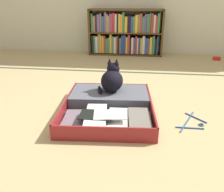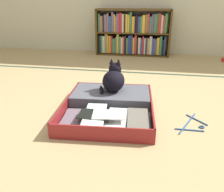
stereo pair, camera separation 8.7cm
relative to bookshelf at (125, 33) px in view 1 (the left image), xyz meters
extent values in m
plane|color=tan|center=(0.09, -2.23, -0.34)|extent=(10.00, 10.00, 0.00)
cube|color=#324634|center=(0.09, -1.05, -0.34)|extent=(4.80, 0.05, 0.00)
cube|color=#513916|center=(-0.57, 0.00, 0.02)|extent=(0.03, 0.29, 0.73)
cube|color=#513916|center=(0.59, 0.00, 0.02)|extent=(0.03, 0.29, 0.73)
cube|color=#513916|center=(0.01, 0.00, 0.37)|extent=(1.17, 0.29, 0.02)
cube|color=#513916|center=(0.01, 0.00, -0.33)|extent=(1.17, 0.29, 0.02)
cube|color=#513916|center=(0.01, 0.00, 0.02)|extent=(1.14, 0.29, 0.02)
cube|color=black|center=(-0.52, 0.00, -0.17)|extent=(0.03, 0.25, 0.28)
cube|color=#447B5B|center=(-0.49, -0.01, -0.17)|extent=(0.02, 0.25, 0.28)
cube|color=beige|center=(-0.46, 0.01, -0.18)|extent=(0.04, 0.25, 0.27)
cube|color=#928654|center=(-0.42, 0.01, -0.16)|extent=(0.04, 0.25, 0.31)
cube|color=gold|center=(-0.39, 0.00, -0.17)|extent=(0.02, 0.25, 0.29)
cube|color=gold|center=(-0.36, 0.01, -0.17)|extent=(0.03, 0.25, 0.28)
cube|color=#AD303C|center=(-0.32, -0.01, -0.17)|extent=(0.03, 0.25, 0.28)
cube|color=#3A8052|center=(-0.29, 0.00, -0.19)|extent=(0.04, 0.25, 0.24)
cube|color=#43785C|center=(-0.26, 0.00, -0.18)|extent=(0.02, 0.25, 0.26)
cube|color=gold|center=(-0.23, 0.01, -0.16)|extent=(0.04, 0.25, 0.31)
cube|color=#44895B|center=(-0.19, 0.00, -0.17)|extent=(0.03, 0.25, 0.27)
cube|color=beige|center=(-0.15, -0.01, -0.18)|extent=(0.03, 0.25, 0.26)
cube|color=#C33C35|center=(-0.12, -0.01, -0.17)|extent=(0.02, 0.25, 0.28)
cube|color=black|center=(-0.10, 0.00, -0.16)|extent=(0.02, 0.25, 0.30)
cube|color=#4A875D|center=(-0.07, -0.01, -0.18)|extent=(0.03, 0.25, 0.25)
cube|color=navy|center=(-0.03, -0.01, -0.16)|extent=(0.04, 0.25, 0.29)
cube|color=navy|center=(0.00, 0.00, -0.16)|extent=(0.03, 0.25, 0.30)
cube|color=gold|center=(0.04, 0.00, -0.18)|extent=(0.03, 0.25, 0.26)
cube|color=#B33A3A|center=(0.07, 0.00, -0.16)|extent=(0.03, 0.25, 0.30)
cube|color=black|center=(0.10, 0.01, -0.19)|extent=(0.02, 0.25, 0.24)
cube|color=silver|center=(0.13, 0.00, -0.18)|extent=(0.04, 0.25, 0.26)
cube|color=#3E518E|center=(0.16, -0.01, -0.18)|extent=(0.03, 0.25, 0.25)
cube|color=#C23238|center=(0.19, -0.01, -0.17)|extent=(0.02, 0.25, 0.29)
cube|color=silver|center=(0.22, -0.01, -0.18)|extent=(0.02, 0.25, 0.26)
cube|color=#2F478C|center=(0.24, 0.01, -0.18)|extent=(0.02, 0.25, 0.26)
cube|color=gold|center=(0.27, 0.00, -0.18)|extent=(0.03, 0.25, 0.25)
cube|color=silver|center=(0.31, 0.00, -0.17)|extent=(0.04, 0.25, 0.29)
cube|color=#304A97|center=(0.35, 0.00, -0.18)|extent=(0.04, 0.25, 0.25)
cube|color=slate|center=(0.39, 0.01, -0.19)|extent=(0.03, 0.25, 0.25)
cube|color=yellow|center=(0.43, 0.00, -0.18)|extent=(0.04, 0.25, 0.27)
cube|color=#3B7A54|center=(0.47, -0.01, -0.16)|extent=(0.03, 0.25, 0.29)
cube|color=black|center=(0.50, 0.00, -0.19)|extent=(0.03, 0.25, 0.24)
cube|color=#345085|center=(0.53, 0.01, -0.17)|extent=(0.02, 0.25, 0.29)
cube|color=#418155|center=(-0.53, 0.00, 0.17)|extent=(0.03, 0.25, 0.28)
cube|color=#8E7156|center=(-0.49, 0.00, 0.15)|extent=(0.04, 0.25, 0.25)
cube|color=black|center=(-0.46, 0.01, 0.16)|extent=(0.02, 0.25, 0.26)
cube|color=slate|center=(-0.42, 0.00, 0.16)|extent=(0.04, 0.25, 0.27)
cube|color=#A0854C|center=(-0.39, 0.01, 0.17)|extent=(0.02, 0.25, 0.29)
cube|color=#31538C|center=(-0.35, 0.00, 0.15)|extent=(0.04, 0.25, 0.24)
cube|color=slate|center=(-0.31, 0.01, 0.18)|extent=(0.03, 0.25, 0.31)
cube|color=gold|center=(-0.28, 0.00, 0.16)|extent=(0.02, 0.25, 0.27)
cube|color=#A27657|center=(-0.26, -0.01, 0.15)|extent=(0.02, 0.25, 0.25)
cube|color=slate|center=(-0.23, -0.01, 0.17)|extent=(0.02, 0.25, 0.28)
cube|color=#C3363D|center=(-0.21, 0.00, 0.17)|extent=(0.02, 0.25, 0.28)
cube|color=#BA2E36|center=(-0.18, 0.00, 0.18)|extent=(0.03, 0.25, 0.30)
cube|color=silver|center=(-0.14, -0.01, 0.17)|extent=(0.03, 0.25, 0.28)
cube|color=#1E242A|center=(-0.12, 0.01, 0.17)|extent=(0.02, 0.25, 0.29)
cube|color=yellow|center=(-0.09, -0.01, 0.17)|extent=(0.03, 0.25, 0.28)
cube|color=gold|center=(-0.06, 0.00, 0.16)|extent=(0.03, 0.25, 0.27)
cube|color=#377951|center=(-0.02, -0.01, 0.18)|extent=(0.03, 0.25, 0.31)
cube|color=gold|center=(0.02, -0.01, 0.15)|extent=(0.04, 0.25, 0.24)
cube|color=black|center=(0.07, -0.01, 0.16)|extent=(0.04, 0.25, 0.26)
cube|color=#2E527F|center=(0.11, 0.00, 0.15)|extent=(0.04, 0.25, 0.24)
cube|color=#4A7F50|center=(0.15, 0.00, 0.15)|extent=(0.03, 0.25, 0.25)
cube|color=yellow|center=(0.18, 0.00, 0.16)|extent=(0.04, 0.25, 0.27)
cube|color=#928150|center=(0.22, 0.01, 0.16)|extent=(0.03, 0.25, 0.27)
cube|color=#B73D3C|center=(0.26, -0.01, 0.17)|extent=(0.03, 0.25, 0.29)
cube|color=#458265|center=(0.29, 0.01, 0.15)|extent=(0.03, 0.25, 0.24)
cube|color=#664F8F|center=(0.32, 0.00, 0.17)|extent=(0.03, 0.25, 0.28)
cube|color=#43734D|center=(0.36, 0.00, 0.17)|extent=(0.04, 0.25, 0.28)
cube|color=#4C8B55|center=(0.39, 0.01, 0.18)|extent=(0.02, 0.25, 0.30)
cube|color=#B6362C|center=(0.43, -0.01, 0.17)|extent=(0.03, 0.25, 0.29)
cube|color=silver|center=(0.46, 0.00, 0.16)|extent=(0.03, 0.25, 0.27)
cube|color=#BB3229|center=(0.49, 0.00, 0.15)|extent=(0.02, 0.25, 0.25)
cube|color=#3A894E|center=(0.52, 0.01, 0.17)|extent=(0.04, 0.25, 0.29)
cube|color=maroon|center=(0.05, -2.46, -0.34)|extent=(0.73, 0.47, 0.01)
cube|color=maroon|center=(0.06, -2.66, -0.29)|extent=(0.70, 0.06, 0.11)
cube|color=maroon|center=(-0.29, -2.48, -0.29)|extent=(0.04, 0.42, 0.11)
cube|color=maroon|center=(0.39, -2.43, -0.29)|extent=(0.04, 0.42, 0.11)
cube|color=#4C5353|center=(0.05, -2.46, -0.33)|extent=(0.70, 0.45, 0.01)
cube|color=maroon|center=(0.02, -2.03, -0.34)|extent=(0.73, 0.47, 0.01)
cube|color=maroon|center=(0.00, -1.83, -0.29)|extent=(0.70, 0.06, 0.11)
cube|color=maroon|center=(-0.32, -2.06, -0.29)|extent=(0.04, 0.42, 0.11)
cube|color=maroon|center=(0.36, -2.01, -0.29)|extent=(0.04, 0.42, 0.11)
cube|color=#4C5353|center=(0.02, -2.03, -0.33)|extent=(0.70, 0.45, 0.01)
cylinder|color=black|center=(0.03, -2.25, -0.33)|extent=(0.68, 0.07, 0.02)
cube|color=silver|center=(-0.20, -2.48, -0.32)|extent=(0.17, 0.31, 0.02)
cube|color=slate|center=(-0.19, -2.47, -0.30)|extent=(0.18, 0.33, 0.02)
cube|color=tan|center=(-0.03, -2.46, -0.31)|extent=(0.19, 0.33, 0.02)
cube|color=slate|center=(-0.04, -2.45, -0.29)|extent=(0.19, 0.34, 0.01)
cube|color=gray|center=(-0.03, -2.45, -0.28)|extent=(0.19, 0.34, 0.02)
cube|color=silver|center=(-0.02, -2.46, -0.26)|extent=(0.19, 0.38, 0.01)
cube|color=tan|center=(0.13, -2.46, -0.32)|extent=(0.18, 0.35, 0.02)
cube|color=#9E7A96|center=(0.13, -2.45, -0.30)|extent=(0.19, 0.32, 0.01)
cube|color=silver|center=(0.13, -2.45, -0.29)|extent=(0.16, 0.36, 0.01)
cube|color=gray|center=(0.29, -2.44, -0.31)|extent=(0.16, 0.32, 0.02)
cube|color=slate|center=(0.30, -2.43, -0.30)|extent=(0.16, 0.31, 0.01)
cube|color=slate|center=(0.29, -2.43, -0.28)|extent=(0.18, 0.33, 0.02)
cube|color=white|center=(0.08, -2.46, -0.24)|extent=(0.25, 0.19, 0.01)
cube|color=black|center=(-0.02, -2.47, -0.25)|extent=(0.24, 0.17, 0.01)
cube|color=#565965|center=(0.02, -2.03, -0.28)|extent=(0.69, 0.44, 0.10)
torus|color=white|center=(-0.02, -2.04, -0.24)|extent=(0.14, 0.14, 0.01)
cylinder|color=black|center=(-0.19, -1.86, -0.29)|extent=(0.02, 0.02, 0.10)
cylinder|color=black|center=(0.20, -1.83, -0.29)|extent=(0.02, 0.02, 0.10)
cube|color=red|center=(0.09, -2.65, -0.30)|extent=(0.03, 0.00, 0.03)
cube|color=red|center=(0.13, -2.65, -0.28)|extent=(0.04, 0.00, 0.02)
ellipsoid|color=black|center=(0.04, -2.02, -0.14)|extent=(0.21, 0.25, 0.19)
ellipsoid|color=black|center=(0.04, -1.96, -0.18)|extent=(0.14, 0.09, 0.10)
sphere|color=black|center=(0.04, -1.97, -0.05)|extent=(0.11, 0.11, 0.11)
cone|color=black|center=(0.07, -1.98, 0.02)|extent=(0.04, 0.04, 0.05)
cone|color=black|center=(0.01, -1.97, 0.02)|extent=(0.04, 0.04, 0.05)
sphere|color=gold|center=(0.07, -1.92, -0.04)|extent=(0.02, 0.02, 0.02)
sphere|color=gold|center=(0.03, -1.92, -0.04)|extent=(0.02, 0.02, 0.02)
ellipsoid|color=black|center=(-0.06, -2.06, -0.22)|extent=(0.07, 0.18, 0.03)
cylinder|color=#245294|center=(0.65, -2.32, -0.34)|extent=(0.16, 0.34, 0.01)
cylinder|color=#245294|center=(0.73, -2.25, -0.34)|extent=(0.14, 0.16, 0.01)
cylinder|color=#245294|center=(0.65, -2.42, -0.34)|extent=(0.20, 0.01, 0.01)
torus|color=#245294|center=(0.74, -2.36, -0.34)|extent=(0.05, 0.05, 0.01)
cube|color=red|center=(1.43, -0.24, -0.32)|extent=(0.10, 0.07, 0.05)
camera|label=1|loc=(0.28, -3.95, 0.52)|focal=37.73mm
camera|label=2|loc=(0.37, -3.94, 0.52)|focal=37.73mm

